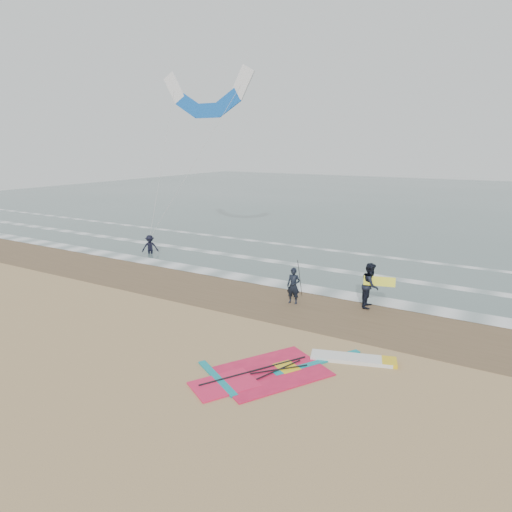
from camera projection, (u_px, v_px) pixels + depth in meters
The scene contains 11 objects.
ground at pixel (206, 355), 15.17m from camera, with size 120.00×120.00×0.00m, color tan.
sea_water at pixel (445, 202), 55.20m from camera, with size 120.00×80.00×0.02m, color #47605E.
wet_sand_band at pixel (288, 302), 20.17m from camera, with size 120.00×5.00×0.01m, color brown.
foam_waterline at pixel (326, 277), 23.87m from camera, with size 120.00×9.15×0.02m.
windsurf_rig at pixel (294, 369), 14.14m from camera, with size 5.59×5.29×0.13m.
person_standing at pixel (293, 286), 19.89m from camera, with size 0.59×0.39×1.61m, color black.
person_walking at pixel (370, 285), 19.42m from camera, with size 0.95×0.74×1.94m, color black.
person_wading at pixel (150, 242), 28.85m from camera, with size 1.02×0.59×1.58m, color black.
held_pole at pixel (300, 278), 19.66m from camera, with size 0.17×0.86×1.82m.
carried_kiteboard at pixel (379, 281), 19.07m from camera, with size 1.30×0.51×0.39m.
surf_kite at pixel (207, 98), 28.07m from camera, with size 6.83×3.13×10.31m.
Camera 1 is at (8.56, -11.13, 6.81)m, focal length 32.00 mm.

